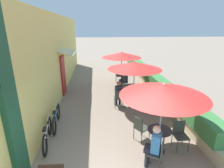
% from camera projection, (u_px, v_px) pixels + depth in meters
% --- Properties ---
extents(cafe_facade_wall, '(0.98, 14.80, 4.20)m').
position_uv_depth(cafe_facade_wall, '(61.00, 55.00, 9.83)').
color(cafe_facade_wall, '#E0CC6B').
rests_on(cafe_facade_wall, ground_plane).
extents(planter_hedge, '(0.60, 13.80, 1.01)m').
position_uv_depth(planter_hedge, '(150.00, 78.00, 10.83)').
color(planter_hedge, tan).
rests_on(planter_hedge, ground_plane).
extents(patio_table_near, '(0.70, 0.70, 0.74)m').
position_uv_depth(patio_table_near, '(159.00, 136.00, 5.16)').
color(patio_table_near, '#28282D').
rests_on(patio_table_near, ground_plane).
extents(patio_umbrella_near, '(2.40, 2.40, 2.17)m').
position_uv_depth(patio_umbrella_near, '(164.00, 90.00, 4.71)').
color(patio_umbrella_near, '#B7B7BC').
rests_on(patio_umbrella_near, ground_plane).
extents(cafe_chair_near_left, '(0.54, 0.54, 0.87)m').
position_uv_depth(cafe_chair_near_left, '(158.00, 151.00, 4.53)').
color(cafe_chair_near_left, '#384238').
rests_on(cafe_chair_near_left, ground_plane).
extents(seated_patron_near_left, '(0.50, 0.47, 1.25)m').
position_uv_depth(seated_patron_near_left, '(154.00, 145.00, 4.52)').
color(seated_patron_near_left, '#23232D').
rests_on(seated_patron_near_left, ground_plane).
extents(cafe_chair_near_right, '(0.41, 0.41, 0.87)m').
position_uv_depth(cafe_chair_near_right, '(180.00, 133.00, 5.31)').
color(cafe_chair_near_right, '#384238').
rests_on(cafe_chair_near_right, ground_plane).
extents(cafe_chair_near_back, '(0.55, 0.55, 0.87)m').
position_uv_depth(cafe_chair_near_back, '(140.00, 127.00, 5.64)').
color(cafe_chair_near_back, '#384238').
rests_on(cafe_chair_near_back, ground_plane).
extents(coffee_cup_near, '(0.07, 0.07, 0.09)m').
position_uv_depth(coffee_cup_near, '(156.00, 129.00, 5.06)').
color(coffee_cup_near, white).
rests_on(coffee_cup_near, patio_table_near).
extents(patio_table_mid, '(0.70, 0.70, 0.74)m').
position_uv_depth(patio_table_mid, '(133.00, 96.00, 8.15)').
color(patio_table_mid, '#28282D').
rests_on(patio_table_mid, ground_plane).
extents(patio_umbrella_mid, '(2.40, 2.40, 2.17)m').
position_uv_depth(patio_umbrella_mid, '(135.00, 65.00, 7.69)').
color(patio_umbrella_mid, '#B7B7BC').
rests_on(patio_umbrella_mid, ground_plane).
extents(cafe_chair_mid_left, '(0.40, 0.40, 0.87)m').
position_uv_depth(cafe_chair_mid_left, '(119.00, 97.00, 8.01)').
color(cafe_chair_mid_left, '#384238').
rests_on(cafe_chair_mid_left, ground_plane).
extents(seated_patron_mid_left, '(0.34, 0.40, 1.25)m').
position_uv_depth(seated_patron_mid_left, '(119.00, 93.00, 8.06)').
color(seated_patron_mid_left, '#23232D').
rests_on(seated_patron_mid_left, ground_plane).
extents(cafe_chair_mid_right, '(0.40, 0.40, 0.87)m').
position_uv_depth(cafe_chair_mid_right, '(147.00, 95.00, 8.29)').
color(cafe_chair_mid_right, '#384238').
rests_on(cafe_chair_mid_right, ground_plane).
extents(coffee_cup_mid, '(0.07, 0.07, 0.09)m').
position_uv_depth(coffee_cup_mid, '(131.00, 91.00, 8.05)').
color(coffee_cup_mid, '#232328').
rests_on(coffee_cup_mid, patio_table_mid).
extents(patio_table_far, '(0.70, 0.70, 0.74)m').
position_uv_depth(patio_table_far, '(121.00, 78.00, 11.03)').
color(patio_table_far, '#28282D').
rests_on(patio_table_far, ground_plane).
extents(patio_umbrella_far, '(2.40, 2.40, 2.17)m').
position_uv_depth(patio_umbrella_far, '(122.00, 55.00, 10.57)').
color(patio_umbrella_far, '#B7B7BC').
rests_on(patio_umbrella_far, ground_plane).
extents(cafe_chair_far_left, '(0.43, 0.43, 0.87)m').
position_uv_depth(cafe_chair_far_left, '(125.00, 81.00, 10.39)').
color(cafe_chair_far_left, '#384238').
rests_on(cafe_chair_far_left, ground_plane).
extents(seated_patron_far_left, '(0.42, 0.36, 1.25)m').
position_uv_depth(seated_patron_far_left, '(123.00, 78.00, 10.32)').
color(seated_patron_far_left, '#23232D').
rests_on(seated_patron_far_left, ground_plane).
extents(cafe_chair_far_right, '(0.43, 0.43, 0.87)m').
position_uv_depth(cafe_chair_far_right, '(118.00, 75.00, 11.66)').
color(cafe_chair_far_right, '#384238').
rests_on(cafe_chair_far_right, ground_plane).
extents(coffee_cup_far, '(0.07, 0.07, 0.09)m').
position_uv_depth(coffee_cup_far, '(122.00, 73.00, 11.05)').
color(coffee_cup_far, teal).
rests_on(coffee_cup_far, patio_table_far).
extents(bicycle_leaning, '(0.26, 1.74, 0.74)m').
position_uv_depth(bicycle_leaning, '(47.00, 134.00, 5.54)').
color(bicycle_leaning, black).
rests_on(bicycle_leaning, ground_plane).
extents(bicycle_second, '(0.18, 1.75, 0.74)m').
position_uv_depth(bicycle_second, '(56.00, 118.00, 6.54)').
color(bicycle_second, black).
rests_on(bicycle_second, ground_plane).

